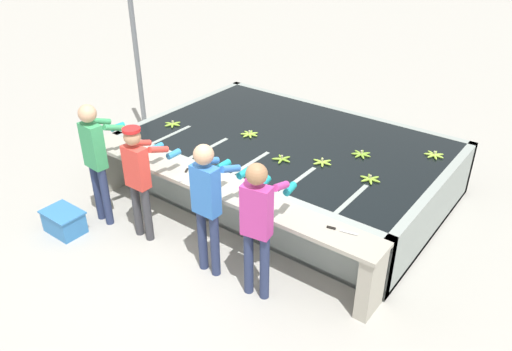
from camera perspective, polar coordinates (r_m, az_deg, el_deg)
The scene contains 18 objects.
ground_plane at distance 6.65m, azimuth -5.68°, elevation -8.11°, with size 80.00×80.00×0.00m, color #A3A099.
wash_tank at distance 7.72m, azimuth 3.89°, elevation 1.40°, with size 4.60×3.04×0.84m.
work_ledge at distance 6.44m, azimuth -4.61°, elevation -2.86°, with size 4.60×0.45×0.84m.
worker_0 at distance 6.93m, azimuth -17.76°, elevation 2.47°, with size 0.44×0.73×1.75m.
worker_1 at distance 6.48m, azimuth -13.20°, elevation 0.27°, with size 0.41×0.71×1.59m.
worker_2 at distance 5.69m, azimuth -5.50°, elevation -2.56°, with size 0.40×0.72×1.71m.
worker_3 at distance 5.32m, azimuth 0.23°, elevation -4.97°, with size 0.48×0.74×1.70m.
banana_bunch_floating_0 at distance 7.16m, azimuth 11.94°, elevation 2.40°, with size 0.28×0.28×0.08m.
banana_bunch_floating_1 at distance 7.42m, azimuth 19.69°, elevation 2.23°, with size 0.28×0.28×0.08m.
banana_bunch_floating_2 at distance 8.07m, azimuth -9.51°, elevation 5.82°, with size 0.28×0.28×0.08m.
banana_bunch_floating_3 at distance 6.85m, azimuth 7.58°, elevation 1.52°, with size 0.28×0.26×0.08m.
banana_bunch_floating_4 at distance 6.55m, azimuth 12.91°, elevation -0.39°, with size 0.28×0.26×0.08m.
banana_bunch_floating_5 at distance 6.88m, azimuth 2.98°, elevation 1.89°, with size 0.27×0.28×0.08m.
banana_bunch_floating_6 at distance 7.62m, azimuth -0.75°, elevation 4.75°, with size 0.28×0.28×0.08m.
knife_0 at distance 5.54m, azimuth 9.29°, elevation -6.09°, with size 0.35×0.10×0.02m.
knife_1 at distance 6.61m, azimuth -8.10°, elevation 0.30°, with size 0.19×0.32×0.02m.
crate at distance 7.28m, azimuth -21.08°, elevation -4.93°, with size 0.55×0.39×0.32m.
support_post_left at distance 9.41m, azimuth -13.53°, elevation 13.62°, with size 0.09×0.09×3.20m.
Camera 1 is at (3.68, -3.80, 4.03)m, focal length 35.00 mm.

